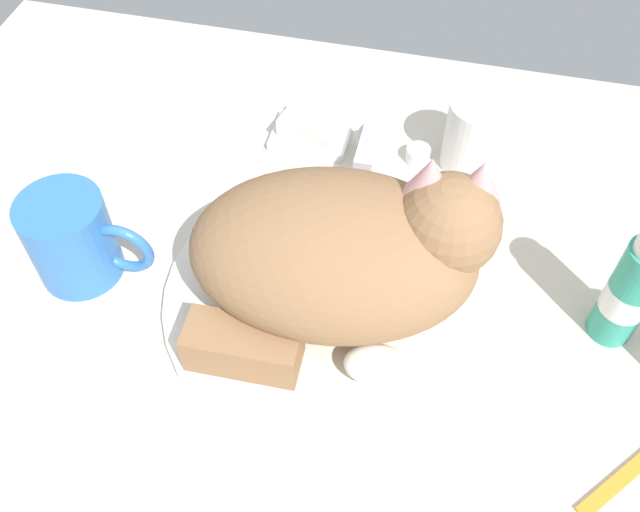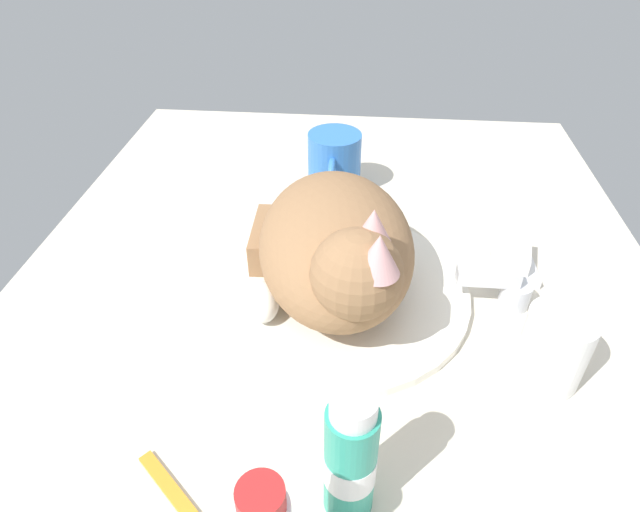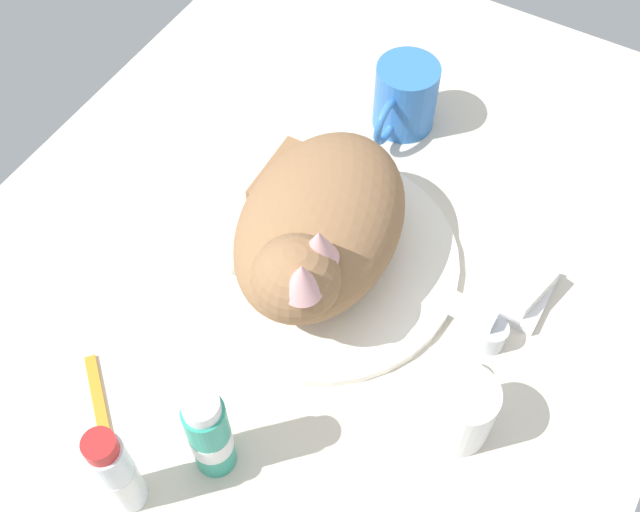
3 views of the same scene
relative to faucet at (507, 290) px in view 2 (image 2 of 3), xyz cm
name	(u,v)px [view 2 (image 2 of 3)]	position (x,y,z in cm)	size (l,w,h in cm)	color
ground_plane	(335,303)	(0.00, -20.36, -3.66)	(110.00, 82.50, 3.00)	beige
sink_basin	(335,290)	(0.00, -20.36, -1.58)	(32.53, 32.53, 1.16)	white
faucet	(507,290)	(0.00, 0.00, 0.00)	(13.27, 9.03, 5.19)	silver
cat	(336,248)	(1.27, -20.27, 5.80)	(28.62, 21.50, 15.91)	#936B47
coffee_mug	(334,164)	(-25.02, -22.23, 2.58)	(12.57, 8.21, 9.48)	#3372C6
rinse_cup	(554,349)	(11.00, 2.08, 2.06)	(6.64, 6.64, 8.43)	white
soap_dish	(507,262)	(-7.49, 1.76, -1.56)	(9.00, 6.40, 1.20)	white
soap_bar	(510,252)	(-7.49, 1.76, 0.11)	(6.58, 4.81, 2.14)	white
toothpaste_bottle	(350,459)	(26.15, -17.50, 4.19)	(4.19, 4.19, 13.62)	teal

